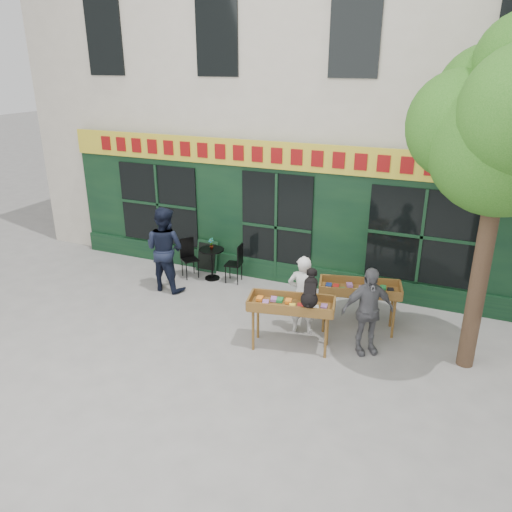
# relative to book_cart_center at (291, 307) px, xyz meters

# --- Properties ---
(ground) EXTENTS (80.00, 80.00, 0.00)m
(ground) POSITION_rel_book_cart_center_xyz_m (-1.33, 0.38, -0.82)
(ground) COLOR slate
(ground) RESTS_ON ground
(building) EXTENTS (14.00, 7.26, 10.00)m
(building) POSITION_rel_book_cart_center_xyz_m (-1.33, 6.35, 4.15)
(building) COLOR beige
(building) RESTS_ON ground
(street_tree) EXTENTS (3.05, 2.90, 5.60)m
(street_tree) POSITION_rel_book_cart_center_xyz_m (3.01, 0.74, 3.29)
(street_tree) COLOR #382619
(street_tree) RESTS_ON ground
(book_cart_center) EXTENTS (1.59, 0.91, 0.99)m
(book_cart_center) POSITION_rel_book_cart_center_xyz_m (0.00, 0.00, 0.00)
(book_cart_center) COLOR brown
(book_cart_center) RESTS_ON ground
(dog) EXTENTS (0.45, 0.66, 0.60)m
(dog) POSITION_rel_book_cart_center_xyz_m (0.35, -0.05, 0.47)
(dog) COLOR black
(dog) RESTS_ON book_cart_center
(woman) EXTENTS (0.63, 0.48, 1.56)m
(woman) POSITION_rel_book_cart_center_xyz_m (0.00, 0.65, -0.04)
(woman) COLOR silver
(woman) RESTS_ON ground
(book_cart_right) EXTENTS (1.60, 0.95, 0.99)m
(book_cart_right) POSITION_rel_book_cart_center_xyz_m (0.98, 1.15, 0.00)
(book_cart_right) COLOR brown
(book_cart_right) RESTS_ON ground
(man_right) EXTENTS (1.02, 0.86, 1.63)m
(man_right) POSITION_rel_book_cart_center_xyz_m (1.28, 0.40, -0.01)
(man_right) COLOR #55565A
(man_right) RESTS_ON ground
(bistro_table) EXTENTS (0.60, 0.60, 0.76)m
(bistro_table) POSITION_rel_book_cart_center_xyz_m (-2.78, 2.20, -0.28)
(bistro_table) COLOR black
(bistro_table) RESTS_ON ground
(bistro_chair_left) EXTENTS (0.51, 0.51, 0.95)m
(bistro_chair_left) POSITION_rel_book_cart_center_xyz_m (-3.40, 2.15, -0.26)
(bistro_chair_left) COLOR black
(bistro_chair_left) RESTS_ON ground
(bistro_chair_right) EXTENTS (0.40, 0.40, 0.95)m
(bistro_chair_right) POSITION_rel_book_cart_center_xyz_m (-2.14, 2.26, -0.26)
(bistro_chair_right) COLOR black
(bistro_chair_right) RESTS_ON ground
(potted_plant) EXTENTS (0.18, 0.15, 0.28)m
(potted_plant) POSITION_rel_book_cart_center_xyz_m (-2.78, 2.20, 0.08)
(potted_plant) COLOR gray
(potted_plant) RESTS_ON bistro_table
(man_left) EXTENTS (1.00, 0.80, 1.95)m
(man_left) POSITION_rel_book_cart_center_xyz_m (-3.48, 1.30, 0.15)
(man_left) COLOR black
(man_left) RESTS_ON ground
(chalkboard) EXTENTS (0.56, 0.20, 0.79)m
(chalkboard) POSITION_rel_book_cart_center_xyz_m (-3.12, 2.57, -0.42)
(chalkboard) COLOR black
(chalkboard) RESTS_ON ground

